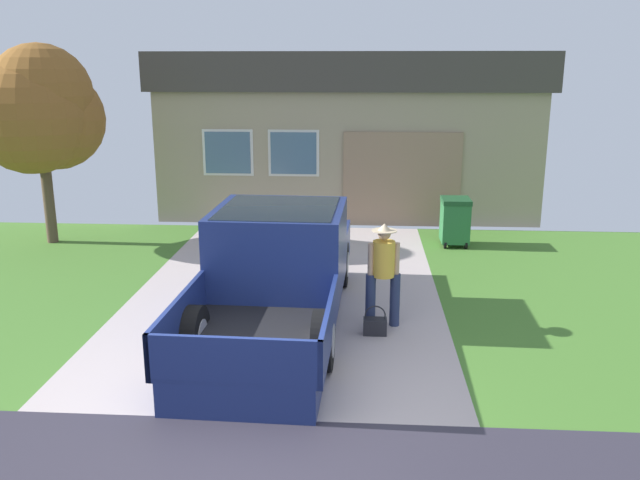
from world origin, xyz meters
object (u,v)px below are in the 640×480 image
Objects in this scene: wheeled_trash_bin at (455,220)px; house_with_garage at (350,128)px; person_with_hat at (383,269)px; pickup_truck at (279,270)px; front_yard_tree at (41,111)px; handbag at (375,325)px.

house_with_garage is at bearing 116.05° from wheeled_trash_bin.
wheeled_trash_bin is (1.68, 4.71, -0.33)m from person_with_hat.
house_with_garage is at bearing 86.39° from pickup_truck.
person_with_hat is 0.16× the size of house_with_garage.
pickup_truck is 7.07m from front_yard_tree.
house_with_garage is 5.68m from wheeled_trash_bin.
handbag is 8.77m from front_yard_tree.
person_with_hat is 3.59× the size of handbag.
person_with_hat is 9.72m from house_with_garage.
house_with_garage reaches higher than wheeled_trash_bin.
person_with_hat reaches higher than handbag.
pickup_truck is at bearing 156.28° from handbag.
pickup_truck is 12.68× the size of handbag.
person_with_hat is at bearing -85.68° from house_with_garage.
pickup_truck is 9.44m from house_with_garage.
pickup_truck reaches higher than handbag.
house_with_garage is 9.39× the size of wheeled_trash_bin.
handbag is 0.05× the size of house_with_garage.
person_with_hat is at bearing -9.40° from pickup_truck.
front_yard_tree reaches higher than person_with_hat.
person_with_hat reaches higher than wheeled_trash_bin.
front_yard_tree is at bearing -139.74° from house_with_garage.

